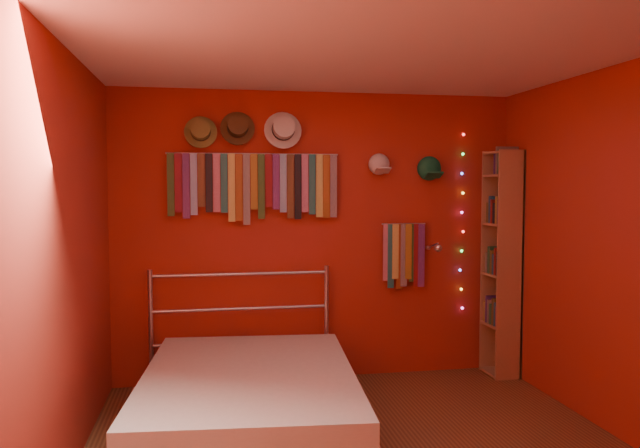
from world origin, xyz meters
TOP-DOWN VIEW (x-y plane):
  - back_wall at (0.00, 1.75)m, footprint 3.50×0.02m
  - right_wall at (1.75, 0.00)m, footprint 0.02×3.50m
  - left_wall at (-1.75, 0.00)m, footprint 0.02×3.50m
  - ceiling at (0.00, 0.00)m, footprint 3.50×3.50m
  - tie_rack at (-0.55, 1.69)m, footprint 1.45×0.03m
  - small_tie_rack at (0.77, 1.68)m, footprint 0.40×0.03m
  - fedora_olive at (-0.99, 1.66)m, footprint 0.27×0.15m
  - fedora_brown at (-0.69, 1.65)m, footprint 0.29×0.16m
  - fedora_white at (-0.31, 1.65)m, footprint 0.32×0.17m
  - cap_white at (0.54, 1.70)m, footprint 0.18×0.23m
  - cap_green at (1.00, 1.70)m, footprint 0.20×0.25m
  - fairy_lights at (1.32, 1.71)m, footprint 0.05×0.02m
  - reading_lamp at (1.01, 1.52)m, footprint 0.07×0.29m
  - bookshelf at (1.66, 1.53)m, footprint 0.25×0.34m
  - bed at (-0.68, 0.60)m, footprint 1.68×2.13m

SIDE VIEW (x-z plane):
  - bed at x=-0.68m, z-range -0.27..0.73m
  - bookshelf at x=1.66m, z-range 0.02..2.02m
  - small_tie_rack at x=0.77m, z-range 0.80..1.39m
  - reading_lamp at x=1.01m, z-range 1.11..1.20m
  - back_wall at x=0.00m, z-range 0.00..2.50m
  - right_wall at x=1.75m, z-range 0.00..2.50m
  - left_wall at x=-1.75m, z-range 0.00..2.50m
  - fairy_lights at x=1.32m, z-range 0.56..2.16m
  - tie_rack at x=-0.55m, z-range 1.41..2.01m
  - cap_green at x=1.00m, z-range 1.74..1.94m
  - cap_white at x=0.54m, z-range 1.79..1.97m
  - fedora_olive at x=-0.99m, z-range 2.01..2.27m
  - fedora_white at x=-0.31m, z-range 2.01..2.33m
  - fedora_brown at x=-0.69m, z-range 2.04..2.32m
  - ceiling at x=0.00m, z-range 2.49..2.51m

